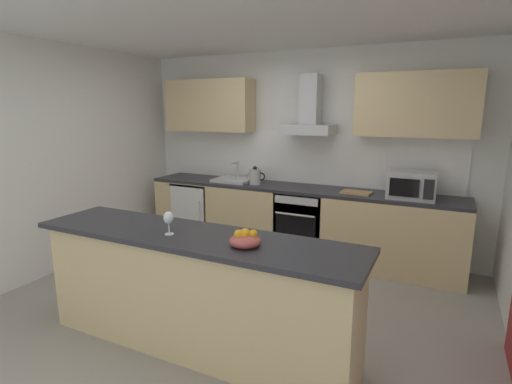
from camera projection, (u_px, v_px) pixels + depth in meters
ground at (234, 310)px, 3.76m from camera, size 5.57×4.84×0.02m
ceiling at (230, 16)px, 3.21m from camera, size 5.57×4.84×0.02m
wall_back at (305, 152)px, 5.23m from camera, size 5.57×0.12×2.60m
wall_left at (53, 160)px, 4.49m from camera, size 0.12×4.84×2.60m
backsplash_tile at (303, 158)px, 5.18m from camera, size 3.89×0.02×0.66m
counter_back at (294, 221)px, 5.07m from camera, size 4.02×0.60×0.90m
counter_island at (195, 291)px, 3.06m from camera, size 2.64×0.64×0.94m
upper_cabinets at (301, 105)px, 4.90m from camera, size 3.97×0.32×0.70m
oven at (303, 222)px, 4.99m from camera, size 0.60×0.62×0.80m
refrigerator at (199, 211)px, 5.67m from camera, size 0.58×0.60×0.85m
microwave at (412, 185)px, 4.30m from camera, size 0.50×0.38×0.30m
sink at (233, 180)px, 5.34m from camera, size 0.50×0.40×0.26m
kettle at (255, 176)px, 5.13m from camera, size 0.29×0.15×0.24m
range_hood at (309, 116)px, 4.83m from camera, size 0.62×0.45×0.72m
wine_glass at (169, 219)px, 2.93m from camera, size 0.08×0.08×0.18m
fruit_bowl at (245, 240)px, 2.70m from camera, size 0.22×0.22×0.13m
chopping_board at (356, 192)px, 4.59m from camera, size 0.35×0.24×0.02m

